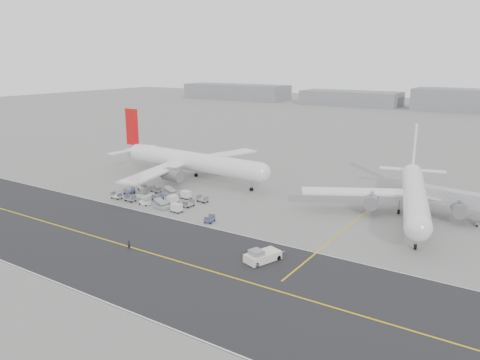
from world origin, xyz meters
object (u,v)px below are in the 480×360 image
Objects in this scene: airliner_a at (189,161)px; jet_bridge at (450,198)px; pushback_tug at (262,256)px; ground_crew_a at (129,245)px; airliner_b at (414,194)px.

jet_bridge is at bearing -84.43° from airliner_a.
airliner_a is at bearing -168.30° from jet_bridge.
pushback_tug is 4.86× the size of ground_crew_a.
pushback_tug is 23.76m from ground_crew_a.
pushback_tug is at bearing 6.25° from ground_crew_a.
jet_bridge reaches higher than ground_crew_a.
pushback_tug reaches higher than ground_crew_a.
ground_crew_a is (-22.24, -8.35, -0.11)m from pushback_tug.
airliner_a reaches higher than ground_crew_a.
airliner_b is 28.82× the size of ground_crew_a.
ground_crew_a is (-44.21, -47.92, -3.77)m from jet_bridge.
jet_bridge is at bearing 32.96° from ground_crew_a.
airliner_b reaches higher than ground_crew_a.
airliner_b is at bearing 36.69° from ground_crew_a.
pushback_tug is 45.40m from jet_bridge.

